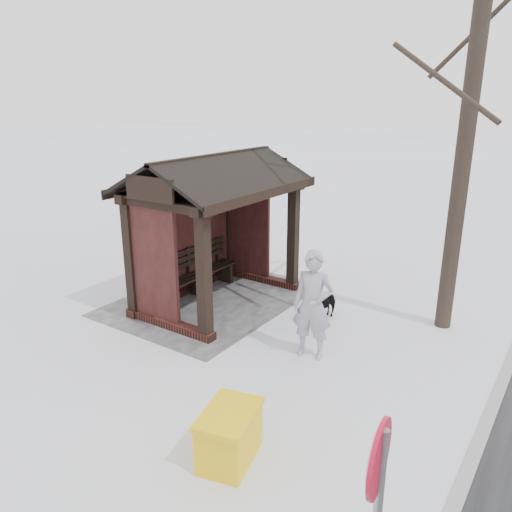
{
  "coord_description": "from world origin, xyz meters",
  "views": [
    {
      "loc": [
        7.57,
        6.14,
        4.15
      ],
      "look_at": [
        -0.22,
        0.8,
        1.1
      ],
      "focal_mm": 35.0,
      "sensor_mm": 36.0,
      "label": 1
    }
  ],
  "objects": [
    {
      "name": "trampled_patch",
      "position": [
        0.0,
        -0.2,
        0.01
      ],
      "size": [
        4.2,
        3.2,
        0.02
      ],
      "primitive_type": "cube",
      "color": "gray",
      "rests_on": "ground"
    },
    {
      "name": "grit_bin",
      "position": [
        3.67,
        3.09,
        0.33
      ],
      "size": [
        0.97,
        0.78,
        0.66
      ],
      "rotation": [
        0.0,
        0.0,
        0.25
      ],
      "color": "yellow",
      "rests_on": "ground"
    },
    {
      "name": "bus_shelter",
      "position": [
        0.0,
        -0.16,
        2.17
      ],
      "size": [
        3.6,
        2.4,
        3.09
      ],
      "color": "#381A14",
      "rests_on": "ground"
    },
    {
      "name": "ground",
      "position": [
        0.0,
        0.0,
        0.0
      ],
      "size": [
        120.0,
        120.0,
        0.0
      ],
      "primitive_type": "plane",
      "color": "white",
      "rests_on": "ground"
    },
    {
      "name": "kerb",
      "position": [
        0.0,
        5.5,
        0.01
      ],
      "size": [
        120.0,
        0.15,
        0.06
      ],
      "primitive_type": "cube",
      "color": "gray",
      "rests_on": "ground"
    },
    {
      "name": "road_sign",
      "position": [
        4.89,
        5.28,
        1.57
      ],
      "size": [
        0.55,
        0.11,
        2.16
      ],
      "rotation": [
        0.0,
        0.0,
        0.12
      ],
      "color": "gray",
      "rests_on": "ground"
    },
    {
      "name": "dog",
      "position": [
        -0.51,
        2.15,
        0.31
      ],
      "size": [
        0.75,
        0.38,
        0.61
      ],
      "primitive_type": "imported",
      "rotation": [
        0.0,
        0.0,
        1.49
      ],
      "color": "black",
      "rests_on": "ground"
    },
    {
      "name": "pedestrian",
      "position": [
        0.92,
        2.69,
        0.91
      ],
      "size": [
        0.57,
        0.74,
        1.83
      ],
      "primitive_type": "imported",
      "rotation": [
        0.0,
        0.0,
        1.78
      ],
      "color": "#9A93AC",
      "rests_on": "ground"
    }
  ]
}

